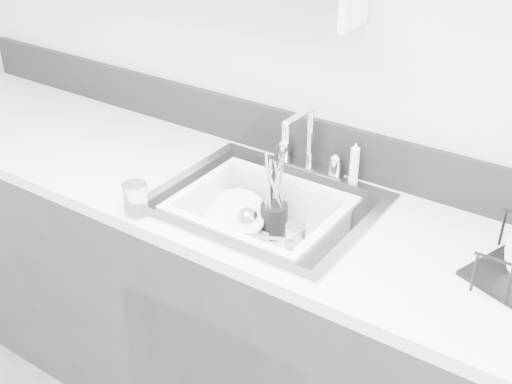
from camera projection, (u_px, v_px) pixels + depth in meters
The scene contains 12 objects.
counter_run at pixel (264, 321), 2.14m from camera, with size 3.20×0.62×0.92m.
backsplash at pixel (316, 142), 2.08m from camera, with size 3.20×0.02×0.16m, color black.
sink at pixel (265, 228), 1.95m from camera, with size 0.64×0.52×0.20m, color silver, non-canonical shape.
faucet at pixel (308, 154), 2.05m from camera, with size 0.26×0.18×0.23m.
side_sprayer at pixel (354, 163), 1.97m from camera, with size 0.03×0.03×0.14m, color white.
wash_tub at pixel (260, 227), 1.93m from camera, with size 0.48×0.39×0.18m, color white, non-canonical shape.
plate_stack at pixel (235, 225), 2.03m from camera, with size 0.27×0.26×0.10m.
utensil_cup at pixel (274, 218), 2.00m from camera, with size 0.09×0.09×0.29m.
ladle at pixel (250, 236), 1.95m from camera, with size 0.28×0.10×0.08m, color silver, non-canonical shape.
tumbler_in_tub at pixel (296, 238), 1.93m from camera, with size 0.06×0.06×0.09m, color white.
tumbler_counter at pixel (136, 199), 1.83m from camera, with size 0.07×0.07×0.10m, color white.
bowl_small at pixel (270, 259), 1.89m from camera, with size 0.11×0.11×0.03m, color white.
Camera 1 is at (0.89, -0.18, 1.90)m, focal length 45.00 mm.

